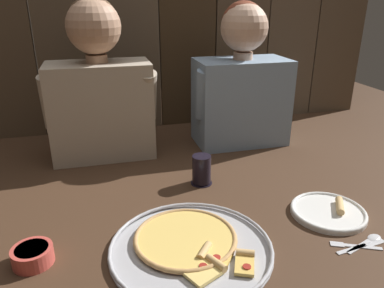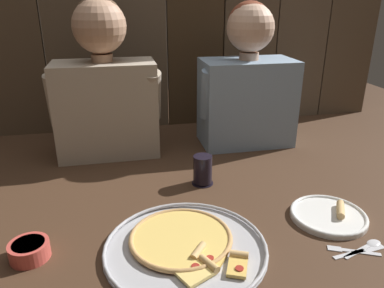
% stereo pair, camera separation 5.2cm
% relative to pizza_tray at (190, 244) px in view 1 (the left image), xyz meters
% --- Properties ---
extents(ground_plane, '(3.20, 3.20, 0.00)m').
position_rel_pizza_tray_xyz_m(ground_plane, '(0.11, 0.17, -0.01)').
color(ground_plane, '#422B1C').
extents(pizza_tray, '(0.42, 0.42, 0.03)m').
position_rel_pizza_tray_xyz_m(pizza_tray, '(0.00, 0.00, 0.00)').
color(pizza_tray, '#B2B2B7').
rests_on(pizza_tray, ground).
extents(dinner_plate, '(0.22, 0.22, 0.03)m').
position_rel_pizza_tray_xyz_m(dinner_plate, '(0.44, 0.05, -0.00)').
color(dinner_plate, white).
rests_on(dinner_plate, ground).
extents(drinking_glass, '(0.08, 0.08, 0.10)m').
position_rel_pizza_tray_xyz_m(drinking_glass, '(0.13, 0.33, 0.04)').
color(drinking_glass, black).
rests_on(drinking_glass, ground).
extents(dipping_bowl, '(0.10, 0.10, 0.04)m').
position_rel_pizza_tray_xyz_m(dipping_bowl, '(-0.39, 0.04, 0.01)').
color(dipping_bowl, '#CC4C42').
rests_on(dipping_bowl, ground).
extents(table_fork, '(0.12, 0.07, 0.01)m').
position_rel_pizza_tray_xyz_m(table_fork, '(0.42, -0.10, -0.01)').
color(table_fork, silver).
rests_on(table_fork, ground).
extents(table_knife, '(0.16, 0.04, 0.01)m').
position_rel_pizza_tray_xyz_m(table_knife, '(0.44, -0.11, -0.01)').
color(table_knife, silver).
rests_on(table_knife, ground).
extents(table_spoon, '(0.14, 0.07, 0.01)m').
position_rel_pizza_tray_xyz_m(table_spoon, '(0.47, -0.10, -0.01)').
color(table_spoon, silver).
rests_on(table_spoon, ground).
extents(diner_left, '(0.43, 0.22, 0.61)m').
position_rel_pizza_tray_xyz_m(diner_left, '(-0.19, 0.68, 0.28)').
color(diner_left, '#B2A38E').
rests_on(diner_left, ground).
extents(diner_right, '(0.42, 0.22, 0.59)m').
position_rel_pizza_tray_xyz_m(diner_right, '(0.40, 0.68, 0.26)').
color(diner_right, '#849EB7').
rests_on(diner_right, ground).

